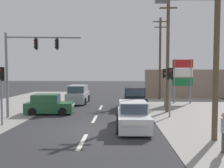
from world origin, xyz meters
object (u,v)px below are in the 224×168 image
Objects in this scene: utility_pole_midground_right at (168,51)px; pedestal_signal_right_kerb at (170,84)px; traffic_signal_mast at (25,60)px; pedestrian_at_kerb at (224,130)px; suv_kerbside_parked at (78,95)px; shopping_plaza_sign at (183,75)px; pedestal_signal_left_kerb at (1,86)px; suv_receding_far at (134,99)px; hatchback_oncoming_near at (49,105)px; pedestal_signal_far_median at (165,81)px; sedan_oncoming_mid at (133,116)px; utility_pole_background_right at (160,57)px; utility_pole_foreground_right at (214,36)px.

pedestal_signal_right_kerb is at bearing -97.08° from utility_pole_midground_right.
traffic_signal_mast is 13.02m from pedestrian_at_kerb.
suv_kerbside_parked reaches higher than pedestrian_at_kerb.
pedestal_signal_left_kerb is at bearing -143.86° from shopping_plaza_sign.
suv_receding_far is at bearing -29.08° from suv_kerbside_parked.
pedestal_signal_left_kerb reaches higher than hatchback_oncoming_near.
pedestal_signal_right_kerb is 7.72m from shopping_plaza_sign.
pedestal_signal_far_median reaches higher than hatchback_oncoming_near.
sedan_oncoming_mid reaches higher than hatchback_oncoming_near.
traffic_signal_mast is 9.70m from suv_receding_far.
suv_receding_far is at bearing 22.44° from hatchback_oncoming_near.
pedestal_signal_right_kerb is at bearing 48.50° from sedan_oncoming_mid.
hatchback_oncoming_near is (1.12, 1.56, -3.44)m from traffic_signal_mast.
utility_pole_foreground_right is at bearing -91.64° from utility_pole_background_right.
utility_pole_background_right reaches higher than pedestal_signal_left_kerb.
utility_pole_foreground_right reaches higher than pedestrian_at_kerb.
utility_pole_background_right is at bearing 48.25° from pedestal_signal_left_kerb.
shopping_plaza_sign is 2.82× the size of pedestrian_at_kerb.
traffic_signal_mast reaches higher than suv_receding_far.
utility_pole_midground_right is 10.88m from traffic_signal_mast.
utility_pole_background_right is at bearing 87.93° from pedestrian_at_kerb.
sedan_oncoming_mid is 2.61× the size of pedestrian_at_kerb.
suv_kerbside_parked and suv_receding_far have the same top height.
sedan_oncoming_mid is (-3.60, 2.18, -4.23)m from utility_pole_foreground_right.
shopping_plaza_sign is 1.23× the size of hatchback_oncoming_near.
pedestal_signal_left_kerb is (-11.04, -4.91, -2.56)m from utility_pole_midground_right.
utility_pole_midground_right is 2.07× the size of suv_kerbside_parked.
pedestal_signal_left_kerb is at bearing -147.83° from pedestal_signal_far_median.
utility_pole_background_right is 2.73× the size of pedestal_signal_far_median.
suv_receding_far is (0.58, 7.08, 0.18)m from sedan_oncoming_mid.
pedestal_signal_far_median is at bearing 7.75° from suv_receding_far.
utility_pole_midground_right is 7.45m from sedan_oncoming_mid.
shopping_plaza_sign is 1.08× the size of sedan_oncoming_mid.
hatchback_oncoming_near is (-9.42, -1.02, -4.27)m from utility_pole_midground_right.
pedestal_signal_far_median reaches higher than pedestrian_at_kerb.
hatchback_oncoming_near is at bearing -157.56° from suv_receding_far.
pedestal_signal_right_kerb reaches higher than hatchback_oncoming_near.
pedestal_signal_right_kerb is at bearing -6.24° from hatchback_oncoming_near.
traffic_signal_mast is 1.61× the size of hatchback_oncoming_near.
traffic_signal_mast reaches higher than pedestal_signal_left_kerb.
pedestal_signal_left_kerb is 1.00× the size of pedestal_signal_far_median.
pedestrian_at_kerb is at bearing -75.33° from suv_receding_far.
shopping_plaza_sign is 12.08m from sedan_oncoming_mid.
utility_pole_background_right reaches higher than sedan_oncoming_mid.
pedestal_signal_right_kerb is at bearing -59.35° from suv_receding_far.
traffic_signal_mast is at bearing -135.98° from utility_pole_background_right.
utility_pole_foreground_right is 2.57× the size of pedestal_signal_far_median.
utility_pole_foreground_right is 10.55m from suv_receding_far.
sedan_oncoming_mid is at bearing -94.67° from suv_receding_far.
hatchback_oncoming_near is at bearing 173.76° from pedestal_signal_right_kerb.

